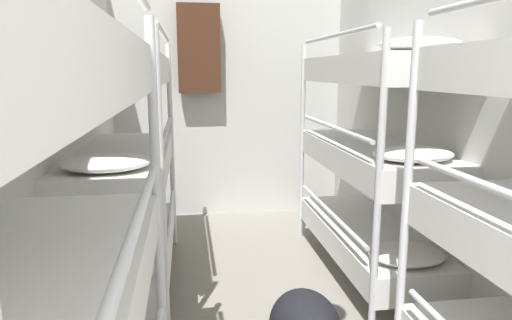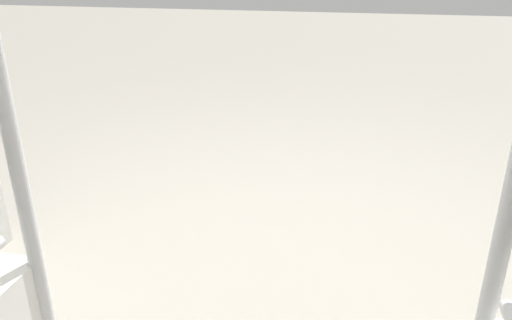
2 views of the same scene
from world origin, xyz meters
name	(u,v)px [view 1 (image 1 of 2)]	position (x,y,z in m)	size (l,w,h in m)	color
wall_left	(23,141)	(-1.26, 2.64, 1.26)	(0.06, 5.40, 2.52)	silver
wall_right	(491,131)	(1.26, 2.64, 1.26)	(0.06, 5.40, 2.52)	silver
wall_back	(229,102)	(0.00, 5.31, 1.26)	(2.58, 0.06, 2.52)	silver
bunk_stack_left_far	(123,164)	(-0.92, 3.50, 0.96)	(0.64, 1.80, 1.86)	silver
bunk_stack_right_far	(372,157)	(0.92, 3.50, 0.96)	(0.64, 1.80, 1.86)	silver
hanging_coat	(199,49)	(-0.32, 5.16, 1.82)	(0.44, 0.12, 0.90)	#472819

